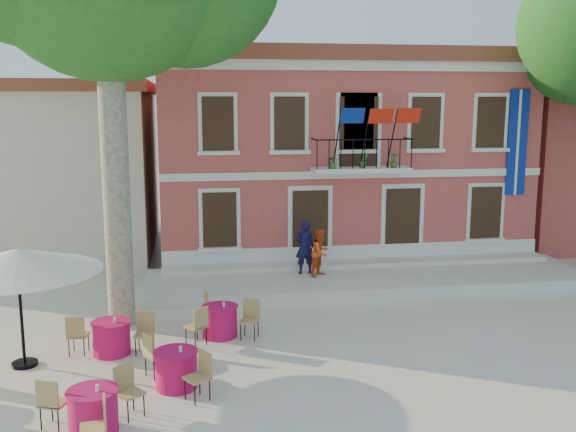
# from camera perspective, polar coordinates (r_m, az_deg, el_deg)

# --- Properties ---
(ground) EXTENTS (90.00, 90.00, 0.00)m
(ground) POSITION_cam_1_polar(r_m,az_deg,el_deg) (16.09, 4.53, -10.55)
(ground) COLOR beige
(ground) RESTS_ON ground
(main_building) EXTENTS (13.50, 9.59, 7.50)m
(main_building) POSITION_cam_1_polar(r_m,az_deg,el_deg) (25.32, 3.90, 5.77)
(main_building) COLOR #C45647
(main_building) RESTS_ON ground
(neighbor_west) EXTENTS (9.40, 9.40, 6.40)m
(neighbor_west) POSITION_cam_1_polar(r_m,az_deg,el_deg) (26.46, -21.82, 4.04)
(neighbor_west) COLOR beige
(neighbor_west) RESTS_ON ground
(terrace) EXTENTS (14.00, 3.40, 0.30)m
(terrace) POSITION_cam_1_polar(r_m,az_deg,el_deg) (20.58, 7.18, -5.55)
(terrace) COLOR silver
(terrace) RESTS_ON ground
(patio_umbrella) EXTENTS (3.52, 3.52, 2.61)m
(patio_umbrella) POSITION_cam_1_polar(r_m,az_deg,el_deg) (14.77, -22.94, -3.69)
(patio_umbrella) COLOR black
(patio_umbrella) RESTS_ON ground
(pedestrian_navy) EXTENTS (0.66, 0.47, 1.72)m
(pedestrian_navy) POSITION_cam_1_polar(r_m,az_deg,el_deg) (20.27, 1.50, -2.77)
(pedestrian_navy) COLOR #121036
(pedestrian_navy) RESTS_ON terrace
(pedestrian_orange) EXTENTS (0.92, 0.92, 1.50)m
(pedestrian_orange) POSITION_cam_1_polar(r_m,az_deg,el_deg) (20.06, 2.92, -3.24)
(pedestrian_orange) COLOR #E74F1B
(pedestrian_orange) RESTS_ON terrace
(cafe_table_0) EXTENTS (1.96, 0.90, 0.95)m
(cafe_table_0) POSITION_cam_1_polar(r_m,az_deg,el_deg) (15.35, -15.43, -10.26)
(cafe_table_0) COLOR #C71255
(cafe_table_0) RESTS_ON ground
(cafe_table_1) EXTENTS (1.85, 1.74, 0.95)m
(cafe_table_1) POSITION_cam_1_polar(r_m,az_deg,el_deg) (12.06, -16.94, -16.07)
(cafe_table_1) COLOR #C71255
(cafe_table_1) RESTS_ON ground
(cafe_table_3) EXTENTS (1.85, 1.75, 0.95)m
(cafe_table_3) POSITION_cam_1_polar(r_m,az_deg,el_deg) (15.94, -6.07, -9.14)
(cafe_table_3) COLOR #C71255
(cafe_table_3) RESTS_ON ground
(cafe_table_4) EXTENTS (1.40, 1.84, 0.95)m
(cafe_table_4) POSITION_cam_1_polar(r_m,az_deg,el_deg) (13.37, -9.92, -13.14)
(cafe_table_4) COLOR #C71255
(cafe_table_4) RESTS_ON ground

